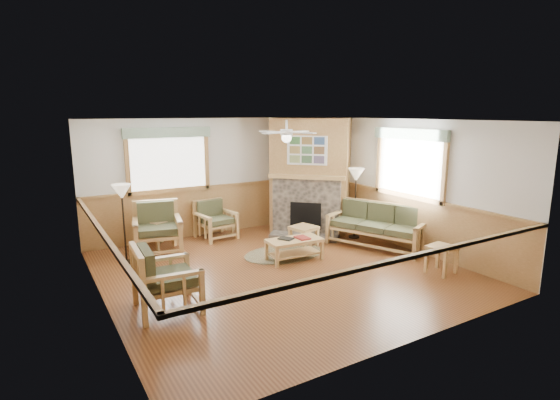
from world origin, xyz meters
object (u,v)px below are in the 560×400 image
end_table_chairs (159,233)px  end_table_sofa (441,260)px  coffee_table (294,249)px  footstool (304,236)px  armchair_left (167,278)px  floor_lamp_left (124,224)px  armchair_back_left (157,229)px  armchair_back_right (216,220)px  sofa (376,226)px  floor_lamp_right (355,203)px

end_table_chairs → end_table_sofa: 5.68m
coffee_table → footstool: bearing=48.9°
footstool → armchair_left: bearing=-155.6°
armchair_left → floor_lamp_left: (-0.10, 2.39, 0.28)m
coffee_table → armchair_back_left: bearing=144.1°
footstool → floor_lamp_left: (-3.52, 0.84, 0.55)m
end_table_chairs → floor_lamp_left: floor_lamp_left is taller
armchair_back_right → floor_lamp_left: floor_lamp_left is taller
footstool → floor_lamp_left: size_ratio=0.32×
end_table_chairs → sofa: bearing=-30.7°
end_table_chairs → armchair_left: bearing=-103.3°
end_table_chairs → floor_lamp_left: size_ratio=0.39×
floor_lamp_right → sofa: bearing=-95.3°
armchair_left → coffee_table: size_ratio=0.92×
end_table_chairs → floor_lamp_right: (4.05, -1.58, 0.51)m
coffee_table → floor_lamp_left: 3.27m
armchair_left → end_table_chairs: 3.16m
sofa → armchair_back_right: bearing=-155.0°
floor_lamp_left → end_table_sofa: bearing=-36.1°
sofa → coffee_table: bearing=-118.7°
armchair_left → coffee_table: armchair_left is taller
armchair_back_left → floor_lamp_right: 4.36m
floor_lamp_left → armchair_left: bearing=-87.6°
floor_lamp_right → coffee_table: bearing=-163.2°
sofa → footstool: size_ratio=4.02×
end_table_sofa → floor_lamp_left: size_ratio=0.33×
sofa → armchair_back_right: 3.57m
armchair_back_right → end_table_sofa: 4.88m
sofa → floor_lamp_left: 5.10m
armchair_back_right → end_table_chairs: armchair_back_right is taller
end_table_chairs → armchair_back_right: bearing=0.0°
coffee_table → end_table_sofa: bearing=-42.1°
coffee_table → footstool: (0.67, 0.67, 0.00)m
armchair_left → armchair_back_right: bearing=-29.7°
armchair_left → sofa: bearing=-77.7°
armchair_back_left → floor_lamp_right: bearing=-3.9°
sofa → armchair_back_right: (-2.68, 2.36, -0.03)m
armchair_back_left → end_table_sofa: size_ratio=2.03×
armchair_back_left → end_table_sofa: (4.04, -3.73, -0.26)m
armchair_back_right → floor_lamp_left: bearing=-170.5°
sofa → end_table_chairs: bearing=-144.3°
floor_lamp_left → floor_lamp_right: floor_lamp_right is taller
armchair_back_left → end_table_chairs: (0.13, 0.39, -0.22)m
floor_lamp_right → armchair_back_right: bearing=150.2°
armchair_left → end_table_sofa: bearing=-99.1°
sofa → coffee_table: 1.97m
end_table_sofa → footstool: bearing=115.0°
armchair_left → floor_lamp_left: size_ratio=0.64×
floor_lamp_right → end_table_sofa: bearing=-93.3°
footstool → end_table_chairs: bearing=150.6°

